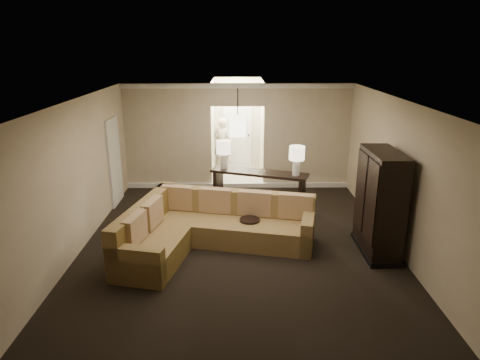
{
  "coord_description": "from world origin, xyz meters",
  "views": [
    {
      "loc": [
        -0.03,
        -7.17,
        3.76
      ],
      "look_at": [
        0.04,
        1.2,
        1.09
      ],
      "focal_mm": 32.0,
      "sensor_mm": 36.0,
      "label": 1
    }
  ],
  "objects_px": {
    "armoire": "(379,205)",
    "drink_table": "(250,226)",
    "sectional_sofa": "(206,228)",
    "coffee_table": "(244,222)",
    "console_table": "(259,186)",
    "person": "(223,141)"
  },
  "relations": [
    {
      "from": "armoire",
      "to": "drink_table",
      "type": "height_order",
      "value": "armoire"
    },
    {
      "from": "sectional_sofa",
      "to": "coffee_table",
      "type": "bearing_deg",
      "value": 54.78
    },
    {
      "from": "armoire",
      "to": "drink_table",
      "type": "bearing_deg",
      "value": 170.35
    },
    {
      "from": "console_table",
      "to": "drink_table",
      "type": "distance_m",
      "value": 1.97
    },
    {
      "from": "console_table",
      "to": "armoire",
      "type": "relative_size",
      "value": 1.2
    },
    {
      "from": "coffee_table",
      "to": "armoire",
      "type": "distance_m",
      "value": 2.72
    },
    {
      "from": "sectional_sofa",
      "to": "person",
      "type": "xyz_separation_m",
      "value": [
        0.16,
        5.26,
        0.53
      ]
    },
    {
      "from": "console_table",
      "to": "drink_table",
      "type": "height_order",
      "value": "console_table"
    },
    {
      "from": "drink_table",
      "to": "person",
      "type": "bearing_deg",
      "value": 97.58
    },
    {
      "from": "coffee_table",
      "to": "console_table",
      "type": "distance_m",
      "value": 1.56
    },
    {
      "from": "person",
      "to": "console_table",
      "type": "bearing_deg",
      "value": 129.94
    },
    {
      "from": "console_table",
      "to": "person",
      "type": "height_order",
      "value": "person"
    },
    {
      "from": "armoire",
      "to": "person",
      "type": "xyz_separation_m",
      "value": [
        -3.04,
        5.47,
        -0.02
      ]
    },
    {
      "from": "coffee_table",
      "to": "drink_table",
      "type": "xyz_separation_m",
      "value": [
        0.11,
        -0.46,
        0.13
      ]
    },
    {
      "from": "sectional_sofa",
      "to": "person",
      "type": "relative_size",
      "value": 2.02
    },
    {
      "from": "sectional_sofa",
      "to": "console_table",
      "type": "xyz_separation_m",
      "value": [
        1.11,
        2.14,
        0.14
      ]
    },
    {
      "from": "sectional_sofa",
      "to": "console_table",
      "type": "height_order",
      "value": "sectional_sofa"
    },
    {
      "from": "sectional_sofa",
      "to": "person",
      "type": "height_order",
      "value": "person"
    },
    {
      "from": "coffee_table",
      "to": "armoire",
      "type": "xyz_separation_m",
      "value": [
        2.48,
        -0.87,
        0.71
      ]
    },
    {
      "from": "coffee_table",
      "to": "console_table",
      "type": "xyz_separation_m",
      "value": [
        0.39,
        1.48,
        0.3
      ]
    },
    {
      "from": "console_table",
      "to": "drink_table",
      "type": "bearing_deg",
      "value": -78.5
    },
    {
      "from": "coffee_table",
      "to": "armoire",
      "type": "relative_size",
      "value": 0.64
    }
  ]
}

